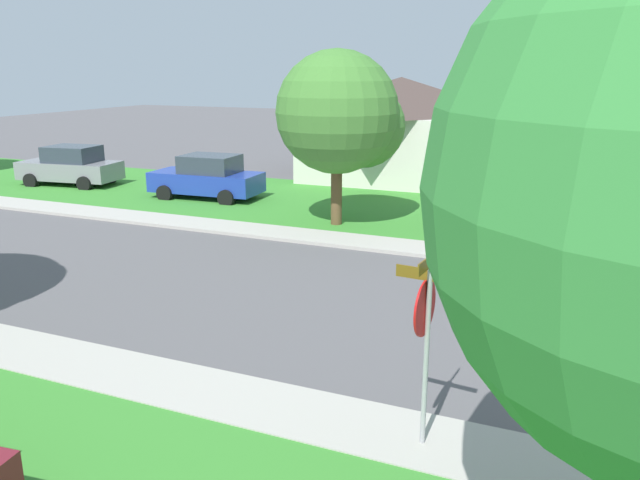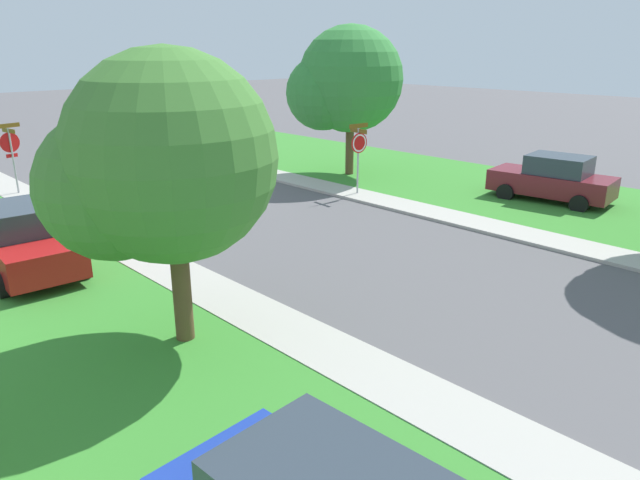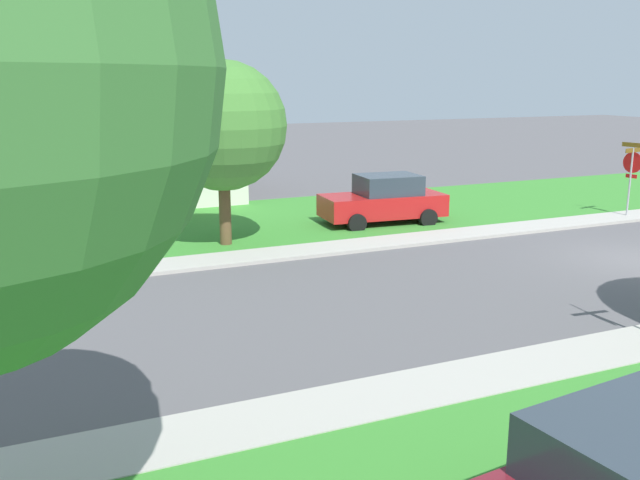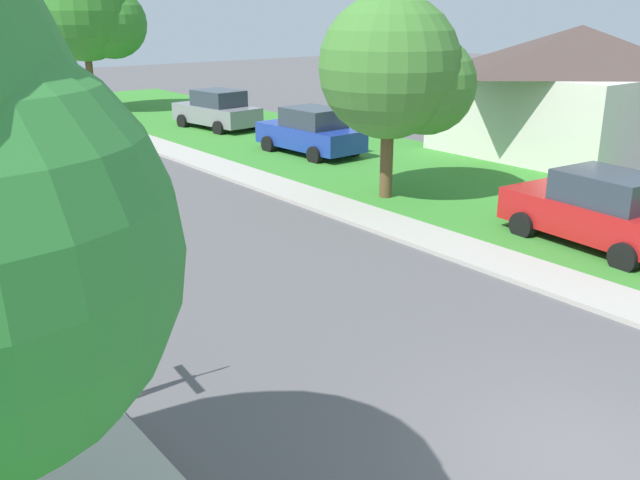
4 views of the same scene
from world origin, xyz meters
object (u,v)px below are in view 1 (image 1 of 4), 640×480
car_red_across_road (534,210)px  car_grey_far_down_street (71,166)px  stop_sign_far_corner (426,320)px  tree_across_right (344,116)px  car_blue_behind_trees (207,178)px  house_right_setback (400,126)px

car_red_across_road → car_grey_far_down_street: bearing=86.2°
stop_sign_far_corner → tree_across_right: (11.37, 5.47, 1.66)m
car_red_across_road → car_blue_behind_trees: (1.14, 12.24, 0.00)m
car_red_across_road → tree_across_right: tree_across_right is taller
stop_sign_far_corner → tree_across_right: 12.73m
car_red_across_road → car_grey_far_down_street: same height
stop_sign_far_corner → house_right_setback: 22.49m
tree_across_right → car_blue_behind_trees: bearing=73.9°
car_blue_behind_trees → car_grey_far_down_street: bearing=88.7°
car_red_across_road → car_blue_behind_trees: bearing=84.7°
stop_sign_far_corner → tree_across_right: tree_across_right is taller
car_red_across_road → tree_across_right: 6.49m
car_blue_behind_trees → tree_across_right: 7.15m
tree_across_right → stop_sign_far_corner: bearing=-154.3°
stop_sign_far_corner → car_grey_far_down_street: 23.17m
stop_sign_far_corner → car_red_across_road: stop_sign_far_corner is taller
tree_across_right → house_right_setback: tree_across_right is taller
car_grey_far_down_street → tree_across_right: size_ratio=0.80×
car_blue_behind_trees → tree_across_right: bearing=-106.1°
car_grey_far_down_street → house_right_setback: 14.93m
car_blue_behind_trees → car_grey_far_down_street: (0.16, 7.07, 0.00)m
tree_across_right → house_right_setback: (10.16, 1.03, -1.17)m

